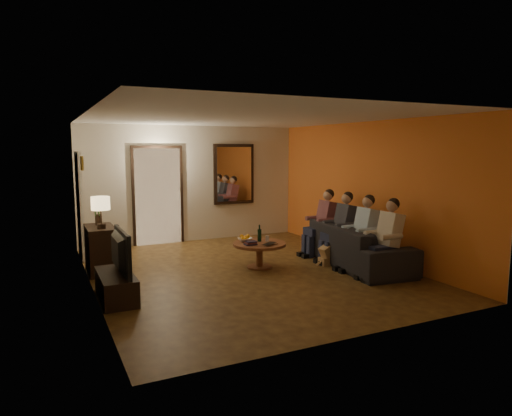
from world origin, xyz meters
name	(u,v)px	position (x,y,z in m)	size (l,w,h in m)	color
floor	(248,272)	(0.00, 0.00, 0.00)	(5.00, 6.00, 0.01)	#412811
ceiling	(247,117)	(0.00, 0.00, 2.60)	(5.00, 6.00, 0.01)	white
back_wall	(192,184)	(0.00, 3.00, 1.30)	(5.00, 0.02, 2.60)	beige
front_wall	(363,222)	(0.00, -3.00, 1.30)	(5.00, 0.02, 2.60)	beige
left_wall	(90,204)	(-2.50, 0.00, 1.30)	(0.02, 6.00, 2.60)	beige
right_wall	(367,190)	(2.50, 0.00, 1.30)	(0.02, 6.00, 2.60)	beige
orange_accent	(366,190)	(2.49, 0.00, 1.30)	(0.01, 6.00, 2.60)	orange
kitchen_doorway	(158,197)	(-0.80, 2.98, 1.05)	(1.00, 0.06, 2.10)	#FFE0A5
door_trim	(158,197)	(-0.80, 2.97, 1.05)	(1.12, 0.04, 2.22)	black
fridge_glimpse	(169,203)	(-0.55, 2.98, 0.90)	(0.45, 0.03, 1.70)	silver
mirror_frame	(234,174)	(1.00, 2.96, 1.50)	(1.00, 0.05, 1.40)	black
mirror_glass	(234,174)	(1.00, 2.93, 1.50)	(0.86, 0.02, 1.26)	white
white_door	(80,205)	(-2.46, 2.30, 1.02)	(0.06, 0.85, 2.04)	white
framed_art	(82,163)	(-2.47, 1.30, 1.85)	(0.03, 0.28, 0.24)	#B28C33
art_canvas	(83,163)	(-2.46, 1.30, 1.85)	(0.01, 0.22, 0.18)	brown
dresser	(101,249)	(-2.25, 1.09, 0.39)	(0.45, 0.88, 0.79)	black
table_lamp	(101,212)	(-2.25, 0.87, 1.06)	(0.30, 0.30, 0.54)	beige
flower_vase	(98,212)	(-2.25, 1.31, 1.01)	(0.14, 0.14, 0.44)	#AC2712
tv_stand	(116,286)	(-2.25, -0.49, 0.18)	(0.45, 1.10, 0.37)	black
tv	(115,252)	(-2.25, -0.49, 0.67)	(0.14, 1.05, 0.61)	black
sofa	(356,245)	(1.98, -0.39, 0.37)	(0.98, 2.51, 0.73)	black
person_a	(386,242)	(1.88, -1.29, 0.60)	(0.60, 0.40, 1.20)	tan
person_b	(363,235)	(1.88, -0.69, 0.60)	(0.60, 0.40, 1.20)	tan
person_c	(342,230)	(1.88, -0.09, 0.60)	(0.60, 0.40, 1.20)	tan
person_d	(324,225)	(1.88, 0.51, 0.60)	(0.60, 0.40, 1.20)	tan
dog	(332,249)	(1.61, -0.17, 0.28)	(0.56, 0.24, 0.56)	tan
coffee_table	(259,255)	(0.30, 0.16, 0.23)	(0.94, 0.94, 0.45)	brown
bowl	(245,240)	(0.12, 0.38, 0.48)	(0.26, 0.26, 0.06)	white
oranges	(245,236)	(0.12, 0.38, 0.55)	(0.20, 0.20, 0.08)	orange
wine_bottle	(259,233)	(0.35, 0.26, 0.60)	(0.07, 0.07, 0.31)	black
wine_glass	(267,239)	(0.48, 0.21, 0.50)	(0.06, 0.06, 0.10)	silver
book_stack	(250,243)	(0.08, 0.06, 0.48)	(0.20, 0.15, 0.07)	black
laptop	(272,244)	(0.40, -0.12, 0.46)	(0.33, 0.21, 0.03)	black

